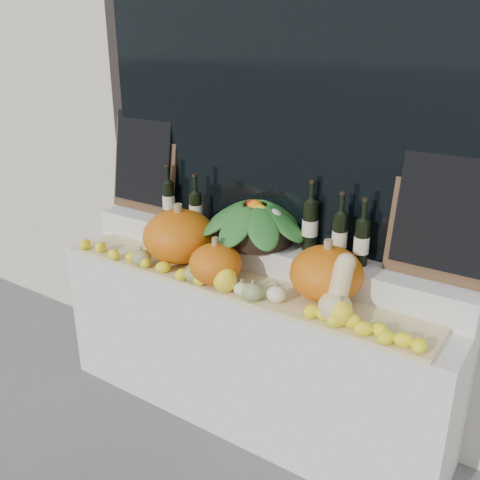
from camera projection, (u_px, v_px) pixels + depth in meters
name	position (u px, v px, depth m)	size (l,w,h in m)	color
storefront_facade	(321.00, 5.00, 2.93)	(7.00, 0.94, 4.50)	beige
display_sill	(247.00, 347.00, 3.04)	(2.30, 0.55, 0.88)	silver
rear_tier	(263.00, 255.00, 2.96)	(2.30, 0.25, 0.16)	silver
straw_bedding	(235.00, 284.00, 2.77)	(2.10, 0.32, 0.03)	tan
pumpkin_left	(179.00, 236.00, 2.97)	(0.41, 0.41, 0.29)	#D5640B
pumpkin_right	(326.00, 274.00, 2.54)	(0.35, 0.35, 0.27)	#D5640B
pumpkin_center	(215.00, 264.00, 2.72)	(0.27, 0.27, 0.21)	#D5640B
butternut_squash	(338.00, 294.00, 2.37)	(0.15, 0.21, 0.29)	#DFC483
decorative_gourds	(239.00, 285.00, 2.61)	(1.28, 0.16, 0.16)	#36601C
lemon_heap	(222.00, 284.00, 2.67)	(2.20, 0.16, 0.06)	#FEF319
produce_bowl	(255.00, 221.00, 2.90)	(0.63, 0.63, 0.24)	black
wine_bottle_far_left	(169.00, 200.00, 3.25)	(0.08, 0.08, 0.34)	black
wine_bottle_near_left	(196.00, 209.00, 3.12)	(0.08, 0.08, 0.32)	black
wine_bottle_tall	(310.00, 225.00, 2.78)	(0.08, 0.08, 0.38)	black
wine_bottle_near_right	(340.00, 236.00, 2.65)	(0.08, 0.08, 0.36)	black
wine_bottle_far_right	(362.00, 242.00, 2.60)	(0.08, 0.08, 0.34)	black
chalkboard_left	(144.00, 160.00, 3.34)	(0.50, 0.13, 0.61)	#4C331E
chalkboard_right	(447.00, 212.00, 2.39)	(0.50, 0.13, 0.61)	#4C331E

